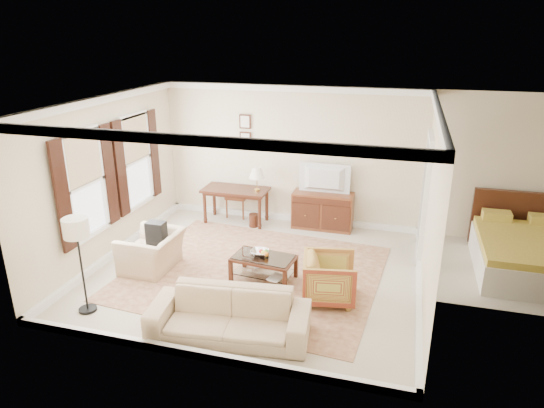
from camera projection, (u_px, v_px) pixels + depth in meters
The scene contains 21 objects.
room_shell at pixel (254, 130), 7.57m from camera, with size 5.51×5.01×2.91m.
annex_bedroom at pixel (529, 256), 8.19m from camera, with size 3.00×2.70×2.90m.
window_front at pixel (85, 185), 7.94m from camera, with size 0.12×1.56×1.80m, color #CCB284, non-canonical shape.
window_rear at pixel (137, 161), 9.38m from camera, with size 0.12×1.56×1.80m, color #CCB284, non-canonical shape.
doorway at pixel (424, 199), 8.71m from camera, with size 0.10×1.12×2.25m, color white, non-canonical shape.
rug at pixel (254, 272), 8.35m from camera, with size 4.18×3.58×0.01m, color brown.
writing_desk at pixel (236, 194), 10.33m from camera, with size 1.38×0.69×0.76m.
desk_chair at pixel (237, 194), 10.71m from camera, with size 0.45×0.45×1.05m, color brown, non-canonical shape.
desk_lamp at pixel (257, 179), 10.08m from camera, with size 0.32×0.32×0.50m, color silver, non-canonical shape.
framed_prints at pixel (245, 130), 10.24m from camera, with size 0.25×0.04×0.68m, color #3D1C11, non-canonical shape.
sideboard at pixel (323, 211), 10.10m from camera, with size 1.25×0.48×0.77m, color brown.
tv at pixel (324, 170), 9.78m from camera, with size 1.00×0.58×0.13m, color black.
coffee_table at pixel (264, 262), 8.01m from camera, with size 1.07×0.70×0.43m.
fruit_bowl at pixel (260, 252), 8.01m from camera, with size 0.42×0.42×0.10m, color silver.
book_a at pixel (253, 265), 8.25m from camera, with size 0.28×0.04×0.38m, color brown.
book_b at pixel (271, 276), 7.90m from camera, with size 0.28×0.03×0.38m, color brown.
striped_armchair at pixel (330, 276), 7.38m from camera, with size 0.78×0.73×0.81m, color maroon.
club_armchair at pixel (151, 245), 8.34m from camera, with size 1.02×0.66×0.89m, color #CFAF8C.
backpack at pixel (156, 230), 8.34m from camera, with size 0.32×0.22×0.40m, color black.
sofa at pixel (229, 309), 6.49m from camera, with size 2.16×0.63×0.84m, color #CFAF8C.
floor_lamp at pixel (77, 235), 6.81m from camera, with size 0.36×0.36×1.48m.
Camera 1 is at (2.30, -7.15, 3.96)m, focal length 32.00 mm.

